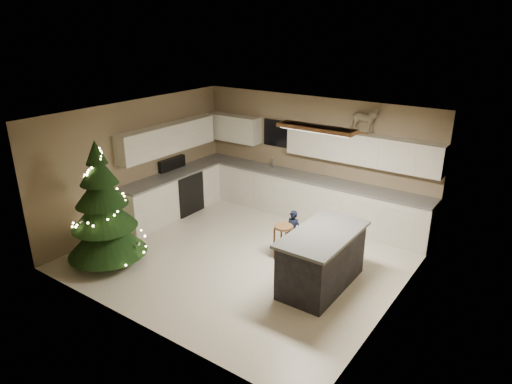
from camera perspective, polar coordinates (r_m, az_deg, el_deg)
ground_plane at (r=8.52m, az=-1.37°, el=-7.94°), size 5.50×5.50×0.00m
room_shell at (r=7.81m, az=-1.33°, el=3.33°), size 5.52×5.02×2.61m
cabinetry at (r=9.91m, az=0.00°, el=1.14°), size 5.50×3.20×2.00m
island at (r=7.49m, az=8.22°, el=-8.30°), size 0.90×1.70×0.95m
bar_stool at (r=8.24m, az=3.45°, el=-5.23°), size 0.34×0.34×0.64m
christmas_tree at (r=8.31m, az=-18.50°, el=-2.74°), size 1.41×1.36×2.26m
toddler at (r=8.53m, az=4.64°, el=-4.92°), size 0.30×0.20×0.81m
rocking_horse at (r=9.14m, az=13.28°, el=8.72°), size 0.63×0.37×0.52m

